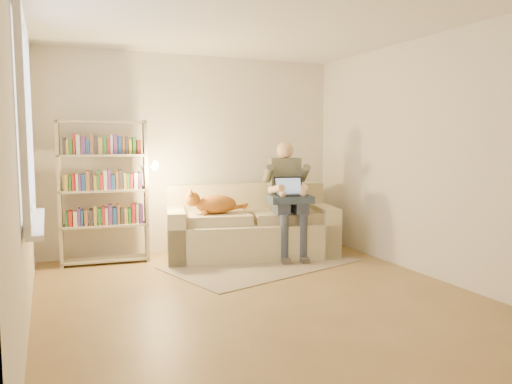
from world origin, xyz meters
name	(u,v)px	position (x,y,z in m)	size (l,w,h in m)	color
floor	(259,296)	(0.00, 0.00, 0.00)	(4.50, 4.50, 0.00)	olive
ceiling	(259,16)	(0.00, 0.00, 2.60)	(4.00, 4.50, 0.02)	white
wall_left	(22,164)	(-2.00, 0.00, 1.30)	(0.02, 4.50, 2.60)	silver
wall_right	(428,157)	(2.00, 0.00, 1.30)	(0.02, 4.50, 2.60)	silver
wall_back	(193,154)	(0.00, 2.25, 1.30)	(4.00, 0.02, 2.60)	silver
wall_front	(429,177)	(0.00, -2.25, 1.30)	(4.00, 0.02, 2.60)	silver
window	(29,154)	(-1.95, 0.20, 1.38)	(0.12, 1.52, 1.69)	white
sofa	(250,230)	(0.58, 1.64, 0.33)	(2.27, 1.37, 0.90)	beige
person	(287,192)	(0.98, 1.39, 0.83)	(0.51, 0.69, 1.46)	#666A56
cat	(211,204)	(0.04, 1.61, 0.70)	(0.80, 0.38, 0.29)	orange
blanket	(289,199)	(0.95, 1.26, 0.76)	(0.52, 0.43, 0.09)	#2A3A4B
laptop	(289,191)	(0.95, 1.27, 0.86)	(0.41, 0.36, 0.29)	black
bookshelf	(104,185)	(-1.20, 1.90, 0.95)	(1.14, 0.41, 1.73)	#BBB08D
rug	(262,264)	(0.51, 1.11, 0.01)	(2.17, 1.28, 0.01)	gray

